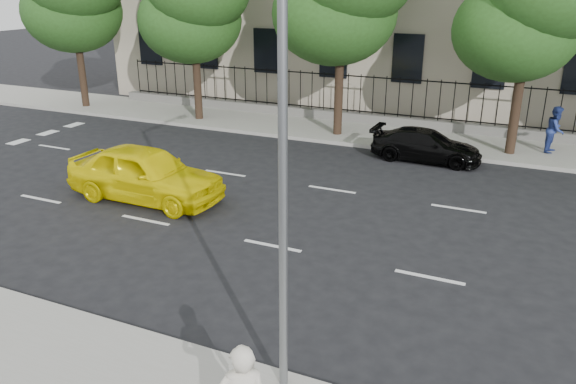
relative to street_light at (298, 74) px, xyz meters
name	(u,v)px	position (x,y,z in m)	size (l,w,h in m)	color
ground	(223,292)	(-2.50, 1.77, -5.15)	(120.00, 120.00, 0.00)	black
far_sidewalk	(387,136)	(-2.50, 15.77, -5.07)	(60.00, 4.00, 0.15)	gray
lane_markings	(306,214)	(-2.50, 6.52, -5.14)	(49.60, 4.62, 0.01)	silver
iron_fence	(398,115)	(-2.50, 17.47, -4.50)	(30.00, 0.50, 2.20)	slate
street_light	(298,74)	(0.00, 0.00, 0.00)	(0.25, 3.32, 8.05)	slate
yellow_taxi	(145,173)	(-7.45, 5.63, -4.30)	(2.00, 4.98, 1.70)	#FDE803
black_sedan	(426,145)	(-0.37, 13.16, -4.56)	(1.65, 4.07, 1.18)	black
pedestrian_far	(556,130)	(3.99, 15.76, -4.11)	(0.87, 0.67, 1.78)	navy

